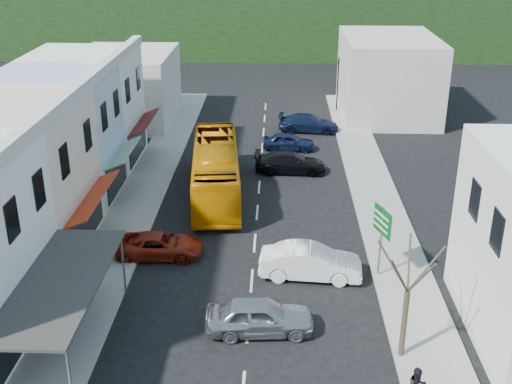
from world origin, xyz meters
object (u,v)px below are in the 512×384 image
at_px(direction_sign, 381,243).
at_px(car_silver, 260,318).
at_px(bus, 216,172).
at_px(car_white, 310,265).
at_px(traffic_signal, 338,85).
at_px(car_red, 159,244).
at_px(street_tree, 407,292).
at_px(pedestrian_left, 101,253).

bearing_deg(direction_sign, car_silver, -158.45).
bearing_deg(bus, car_white, -66.77).
xyz_separation_m(car_white, traffic_signal, (3.71, 30.00, 1.81)).
xyz_separation_m(car_red, traffic_signal, (11.56, 28.12, 1.81)).
distance_m(bus, direction_sign, 13.58).
bearing_deg(car_white, bus, 33.34).
bearing_deg(street_tree, pedestrian_left, 154.94).
xyz_separation_m(bus, traffic_signal, (9.34, 19.72, 0.96)).
bearing_deg(car_red, bus, -16.90).
bearing_deg(car_silver, car_white, -30.71).
relative_size(pedestrian_left, direction_sign, 0.45).
bearing_deg(traffic_signal, bus, 65.24).
xyz_separation_m(car_silver, car_white, (2.38, 4.70, 0.00)).
bearing_deg(street_tree, traffic_signal, 89.53).
xyz_separation_m(bus, car_silver, (3.25, -14.98, -0.85)).
bearing_deg(pedestrian_left, car_silver, -101.01).
relative_size(car_white, pedestrian_left, 2.59).
relative_size(bus, direction_sign, 3.04).
bearing_deg(car_white, street_tree, -146.78).
distance_m(bus, car_red, 8.73).
bearing_deg(car_red, street_tree, -127.98).
relative_size(pedestrian_left, street_tree, 0.27).
relative_size(car_silver, pedestrian_left, 2.59).
bearing_deg(street_tree, bus, 118.66).
distance_m(car_white, pedestrian_left, 10.47).
height_order(car_white, street_tree, street_tree).
bearing_deg(street_tree, car_red, 144.13).
xyz_separation_m(bus, street_tree, (9.04, -16.54, 1.56)).
bearing_deg(bus, direction_sign, -53.89).
height_order(bus, direction_sign, direction_sign).
relative_size(car_silver, car_red, 0.96).
bearing_deg(street_tree, car_white, 118.58).
bearing_deg(car_silver, pedestrian_left, 54.77).
bearing_deg(bus, car_silver, -83.22).
height_order(bus, traffic_signal, traffic_signal).
bearing_deg(car_white, direction_sign, -83.20).
distance_m(car_red, street_tree, 14.10).
relative_size(bus, car_red, 2.52).
bearing_deg(street_tree, direction_sign, 90.26).
bearing_deg(pedestrian_left, car_white, -70.91).
relative_size(bus, street_tree, 1.86).
xyz_separation_m(street_tree, traffic_signal, (0.30, 36.26, -0.60)).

